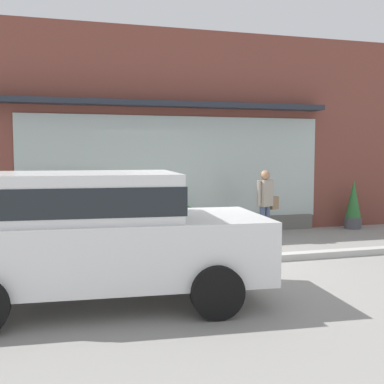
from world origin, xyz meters
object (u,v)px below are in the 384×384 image
at_px(fire_hydrant, 238,227).
at_px(pedestrian_with_handbag, 266,200).
at_px(potted_plant_low_front, 185,223).
at_px(potted_plant_window_center, 98,227).
at_px(potted_plant_by_entrance, 353,205).
at_px(parked_car_white, 95,231).

xyz_separation_m(fire_hydrant, pedestrian_with_handbag, (0.85, 0.52, 0.48)).
distance_m(pedestrian_with_handbag, potted_plant_low_front, 1.82).
height_order(potted_plant_window_center, potted_plant_low_front, potted_plant_low_front).
xyz_separation_m(potted_plant_window_center, potted_plant_by_entrance, (6.38, 0.26, 0.24)).
distance_m(fire_hydrant, parked_car_white, 4.28).
height_order(pedestrian_with_handbag, parked_car_white, parked_car_white).
distance_m(pedestrian_with_handbag, potted_plant_by_entrance, 3.01).
bearing_deg(potted_plant_window_center, parked_car_white, -95.62).
bearing_deg(potted_plant_window_center, fire_hydrant, -24.16).
bearing_deg(potted_plant_low_front, fire_hydrant, -49.71).
bearing_deg(pedestrian_with_handbag, potted_plant_low_front, 135.20).
relative_size(potted_plant_window_center, potted_plant_low_front, 0.87).
relative_size(fire_hydrant, potted_plant_window_center, 1.23).
distance_m(potted_plant_window_center, potted_plant_by_entrance, 6.39).
distance_m(fire_hydrant, potted_plant_window_center, 2.94).
bearing_deg(fire_hydrant, pedestrian_with_handbag, 31.62).
height_order(pedestrian_with_handbag, potted_plant_low_front, pedestrian_with_handbag).
bearing_deg(pedestrian_with_handbag, parked_car_white, -168.25).
bearing_deg(fire_hydrant, potted_plant_low_front, 130.29).
relative_size(fire_hydrant, potted_plant_by_entrance, 0.67).
height_order(parked_car_white, potted_plant_low_front, parked_car_white).
height_order(parked_car_white, potted_plant_by_entrance, parked_car_white).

